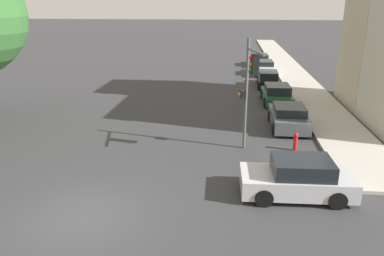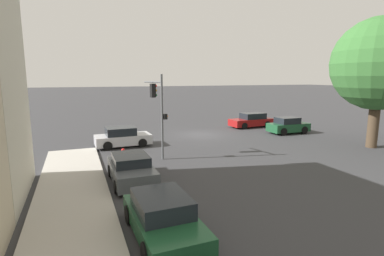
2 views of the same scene
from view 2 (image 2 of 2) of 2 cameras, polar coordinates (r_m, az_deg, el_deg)
ground_plane at (r=27.81m, az=1.72°, el=-1.23°), size 300.00×300.00×0.00m
street_tree at (r=26.00m, az=32.11°, el=10.24°), size 6.72×6.72×9.56m
traffic_signal at (r=19.45m, az=-6.45°, el=4.65°), size 1.00×2.48×5.43m
crossing_car_0 at (r=23.52m, az=-13.10°, el=-1.74°), size 4.21×2.13×1.49m
crossing_car_1 at (r=29.73m, az=17.82°, el=0.43°), size 3.83×1.87×1.52m
crossing_car_2 at (r=32.49m, az=11.30°, el=1.43°), size 4.76×2.12×1.50m
parked_car_0 at (r=15.58m, az=-11.49°, el=-7.67°), size 2.04×4.10×1.37m
parked_car_1 at (r=10.44m, az=-5.55°, el=-16.48°), size 2.09×4.29×1.37m
fire_hydrant at (r=19.02m, az=-12.97°, el=-5.08°), size 0.22×0.22×0.92m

